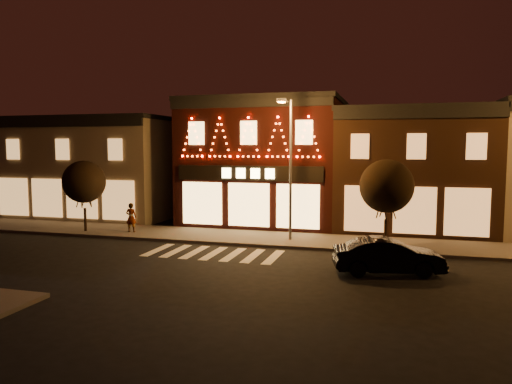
% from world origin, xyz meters
% --- Properties ---
extents(ground, '(120.00, 120.00, 0.00)m').
position_xyz_m(ground, '(0.00, 0.00, 0.00)').
color(ground, black).
rests_on(ground, ground).
extents(sidewalk_far, '(44.00, 4.00, 0.15)m').
position_xyz_m(sidewalk_far, '(2.00, 8.00, 0.07)').
color(sidewalk_far, '#47423D').
rests_on(sidewalk_far, ground).
extents(building_left, '(12.20, 8.28, 7.30)m').
position_xyz_m(building_left, '(-13.00, 13.99, 3.66)').
color(building_left, '#736852').
rests_on(building_left, ground).
extents(building_pulp, '(10.20, 8.34, 8.30)m').
position_xyz_m(building_pulp, '(0.00, 13.98, 4.16)').
color(building_pulp, black).
rests_on(building_pulp, ground).
extents(building_right_a, '(9.20, 8.28, 7.50)m').
position_xyz_m(building_right_a, '(9.50, 13.99, 3.76)').
color(building_right_a, '#341D12').
rests_on(building_right_a, ground).
extents(streetlamp_mid, '(0.50, 1.72, 7.51)m').
position_xyz_m(streetlamp_mid, '(2.99, 7.52, 4.56)').
color(streetlamp_mid, '#59595E').
rests_on(streetlamp_mid, sidewalk_far).
extents(tree_left, '(2.52, 2.52, 4.21)m').
position_xyz_m(tree_left, '(-9.35, 7.05, 3.10)').
color(tree_left, black).
rests_on(tree_left, sidewalk_far).
extents(tree_right, '(2.64, 2.64, 4.42)m').
position_xyz_m(tree_right, '(8.03, 6.83, 3.24)').
color(tree_right, black).
rests_on(tree_right, sidewalk_far).
extents(dark_sedan, '(4.64, 2.50, 1.45)m').
position_xyz_m(dark_sedan, '(8.20, 2.44, 0.73)').
color(dark_sedan, black).
rests_on(dark_sedan, ground).
extents(pedestrian, '(0.68, 0.49, 1.73)m').
position_xyz_m(pedestrian, '(-6.50, 7.46, 1.02)').
color(pedestrian, gray).
rests_on(pedestrian, sidewalk_far).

